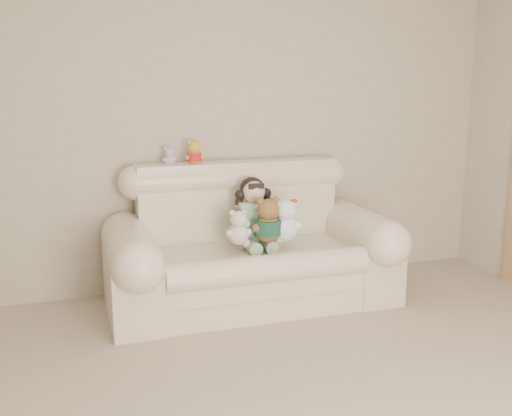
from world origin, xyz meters
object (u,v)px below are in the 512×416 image
Objects in this scene: seated_child at (254,212)px; cream_teddy at (238,224)px; brown_teddy at (268,216)px; sofa at (252,237)px; white_cat at (285,216)px.

seated_child is 0.27m from cream_teddy.
seated_child is at bearing 117.63° from brown_teddy.
sofa reaches higher than seated_child.
brown_teddy is at bearing 18.00° from cream_teddy.
cream_teddy is at bearing 166.14° from white_cat.
brown_teddy is at bearing -85.14° from seated_child.
white_cat is (0.13, -0.00, -0.01)m from brown_teddy.
sofa is 5.68× the size of white_cat.
cream_teddy is (-0.22, 0.01, -0.05)m from brown_teddy.
brown_teddy is 0.22m from cream_teddy.
brown_teddy reaches higher than white_cat.
sofa is at bearing 136.58° from white_cat.
white_cat is 1.24× the size of cream_teddy.
seated_child reaches higher than brown_teddy.
brown_teddy is 0.13m from white_cat.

